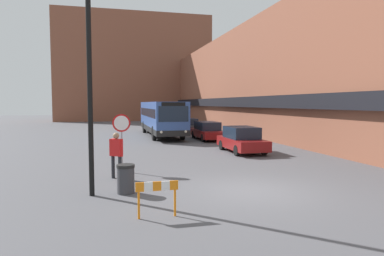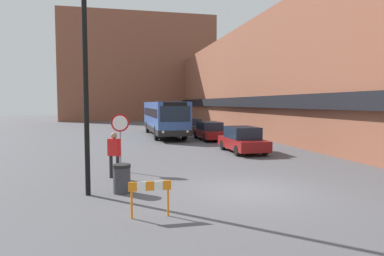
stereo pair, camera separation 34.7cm
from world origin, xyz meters
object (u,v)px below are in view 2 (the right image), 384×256
object	(u,v)px
city_bus	(164,117)
parked_car_front	(243,140)
street_lamp	(94,58)
pedestrian	(114,151)
construction_barricade	(150,192)
trash_bin	(122,179)
parked_car_back	(191,126)
stop_sign	(120,130)
parked_car_middle	(210,131)

from	to	relation	value
city_bus	parked_car_front	xyz separation A→B (m)	(3.12, -11.42, -0.94)
street_lamp	pedestrian	xyz separation A→B (m)	(0.57, 2.37, -3.26)
construction_barricade	pedestrian	bearing A→B (deg)	100.25
parked_car_front	trash_bin	world-z (taller)	parked_car_front
parked_car_back	trash_bin	distance (m)	23.26
city_bus	construction_barricade	world-z (taller)	city_bus
pedestrian	construction_barricade	distance (m)	5.05
trash_bin	parked_car_back	bearing A→B (deg)	71.81
parked_car_front	street_lamp	world-z (taller)	street_lamp
trash_bin	stop_sign	bearing A→B (deg)	89.64
parked_car_front	parked_car_back	bearing A→B (deg)	90.00
parked_car_front	parked_car_back	distance (m)	14.17
city_bus	parked_car_back	xyz separation A→B (m)	(3.12, 2.75, -0.99)
stop_sign	pedestrian	bearing A→B (deg)	-101.29
stop_sign	pedestrian	xyz separation A→B (m)	(-0.26, -1.30, -0.72)
stop_sign	construction_barricade	bearing A→B (deg)	-84.20
city_bus	parked_car_front	world-z (taller)	city_bus
city_bus	parked_car_middle	xyz separation A→B (m)	(3.12, -4.16, -0.97)
parked_car_back	street_lamp	bearing A→B (deg)	-110.03
street_lamp	pedestrian	size ratio (longest dim) A/B	3.95
parked_car_back	street_lamp	distance (m)	23.82
construction_barricade	city_bus	bearing A→B (deg)	80.98
construction_barricade	trash_bin	bearing A→B (deg)	104.18
stop_sign	parked_car_front	bearing A→B (deg)	30.57
city_bus	parked_car_middle	distance (m)	5.29
parked_car_middle	pedestrian	world-z (taller)	pedestrian
construction_barricade	parked_car_front	bearing A→B (deg)	57.91
parked_car_front	construction_barricade	size ratio (longest dim) A/B	3.83
pedestrian	street_lamp	bearing A→B (deg)	-68.35
pedestrian	trash_bin	size ratio (longest dim) A/B	1.90
parked_car_front	stop_sign	bearing A→B (deg)	-149.43
street_lamp	pedestrian	world-z (taller)	street_lamp
stop_sign	pedestrian	size ratio (longest dim) A/B	1.38
city_bus	pedestrian	bearing A→B (deg)	-104.45
parked_car_back	trash_bin	xyz separation A→B (m)	(-7.26, -22.09, -0.23)
city_bus	parked_car_back	world-z (taller)	city_bus
construction_barricade	street_lamp	bearing A→B (deg)	119.51
parked_car_middle	construction_barricade	xyz separation A→B (m)	(-6.60, -17.79, -0.06)
parked_car_front	trash_bin	size ratio (longest dim) A/B	4.43
stop_sign	construction_barricade	xyz separation A→B (m)	(0.64, -6.26, -1.14)
parked_car_middle	parked_car_back	size ratio (longest dim) A/B	1.08
stop_sign	trash_bin	size ratio (longest dim) A/B	2.61
parked_car_front	construction_barricade	xyz separation A→B (m)	(-6.60, -10.53, -0.09)
parked_car_front	pedestrian	distance (m)	9.35
parked_car_middle	parked_car_back	world-z (taller)	parked_car_middle
stop_sign	pedestrian	world-z (taller)	stop_sign
parked_car_middle	parked_car_back	distance (m)	6.91
parked_car_middle	trash_bin	distance (m)	16.84
city_bus	pedestrian	world-z (taller)	city_bus
city_bus	trash_bin	xyz separation A→B (m)	(-4.14, -19.35, -1.21)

